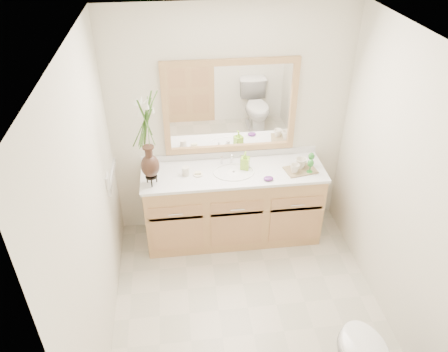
{
  "coord_description": "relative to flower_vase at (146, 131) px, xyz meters",
  "views": [
    {
      "loc": [
        -0.54,
        -2.6,
        3.21
      ],
      "look_at": [
        -0.14,
        0.65,
        1.03
      ],
      "focal_mm": 35.0,
      "sensor_mm": 36.0,
      "label": 1
    }
  ],
  "objects": [
    {
      "name": "purple_dish",
      "position": [
        1.12,
        -0.08,
        -0.55
      ],
      "size": [
        0.11,
        0.1,
        0.03
      ],
      "primitive_type": "ellipsoid",
      "rotation": [
        0.0,
        0.0,
        0.29
      ],
      "color": "#54236A",
      "rests_on": "counter"
    },
    {
      "name": "mug_left",
      "position": [
        1.4,
        0.01,
        -0.51
      ],
      "size": [
        0.12,
        0.11,
        0.09
      ],
      "primitive_type": "imported",
      "rotation": [
        0.0,
        0.0,
        -0.39
      ],
      "color": "beige",
      "rests_on": "tray"
    },
    {
      "name": "wall_back",
      "position": [
        0.8,
        0.4,
        -0.2
      ],
      "size": [
        2.4,
        0.02,
        2.4
      ],
      "primitive_type": "cube",
      "color": "beige",
      "rests_on": "floor"
    },
    {
      "name": "flower_vase",
      "position": [
        0.0,
        0.0,
        0.0
      ],
      "size": [
        0.21,
        0.21,
        0.84
      ],
      "rotation": [
        0.0,
        0.0,
        0.4
      ],
      "color": "black",
      "rests_on": "counter"
    },
    {
      "name": "sink",
      "position": [
        0.8,
        0.1,
        -0.63
      ],
      "size": [
        0.38,
        0.34,
        0.23
      ],
      "color": "white",
      "rests_on": "counter"
    },
    {
      "name": "goblet_front",
      "position": [
        1.55,
        -0.01,
        -0.46
      ],
      "size": [
        0.06,
        0.06,
        0.14
      ],
      "color": "#2A7B29",
      "rests_on": "tray"
    },
    {
      "name": "tumbler",
      "position": [
        0.33,
        0.11,
        -0.53
      ],
      "size": [
        0.07,
        0.07,
        0.09
      ],
      "primitive_type": "cylinder",
      "color": "beige",
      "rests_on": "counter"
    },
    {
      "name": "ceiling",
      "position": [
        0.8,
        -0.9,
        1.0
      ],
      "size": [
        2.4,
        2.6,
        0.02
      ],
      "primitive_type": "cube",
      "color": "white",
      "rests_on": "wall_back"
    },
    {
      "name": "floor",
      "position": [
        0.8,
        -0.9,
        -1.4
      ],
      "size": [
        2.6,
        2.6,
        0.0
      ],
      "primitive_type": "plane",
      "color": "#BDB8A1",
      "rests_on": "ground"
    },
    {
      "name": "tray",
      "position": [
        1.47,
        0.05,
        -0.56
      ],
      "size": [
        0.34,
        0.25,
        0.02
      ],
      "primitive_type": "cube",
      "rotation": [
        0.0,
        0.0,
        0.18
      ],
      "color": "brown",
      "rests_on": "counter"
    },
    {
      "name": "switch_plate",
      "position": [
        -0.38,
        -0.13,
        -0.42
      ],
      "size": [
        0.02,
        0.12,
        0.12
      ],
      "primitive_type": "cube",
      "color": "white",
      "rests_on": "wall_left"
    },
    {
      "name": "wall_left",
      "position": [
        -0.4,
        -0.9,
        -0.2
      ],
      "size": [
        0.02,
        2.6,
        2.4
      ],
      "primitive_type": "cube",
      "color": "beige",
      "rests_on": "floor"
    },
    {
      "name": "mug_right",
      "position": [
        1.48,
        0.08,
        -0.5
      ],
      "size": [
        0.12,
        0.12,
        0.11
      ],
      "primitive_type": "imported",
      "rotation": [
        0.0,
        0.0,
        0.14
      ],
      "color": "beige",
      "rests_on": "tray"
    },
    {
      "name": "goblet_back",
      "position": [
        1.59,
        0.11,
        -0.46
      ],
      "size": [
        0.06,
        0.06,
        0.14
      ],
      "color": "#2A7B29",
      "rests_on": "tray"
    },
    {
      "name": "wall_right",
      "position": [
        2.0,
        -0.9,
        -0.2
      ],
      "size": [
        0.02,
        2.6,
        2.4
      ],
      "primitive_type": "cube",
      "color": "beige",
      "rests_on": "floor"
    },
    {
      "name": "vanity",
      "position": [
        0.8,
        0.12,
        -1.0
      ],
      "size": [
        1.8,
        0.55,
        0.8
      ],
      "color": "tan",
      "rests_on": "floor"
    },
    {
      "name": "soap_dish",
      "position": [
        0.45,
        0.1,
        -0.56
      ],
      "size": [
        0.1,
        0.1,
        0.03
      ],
      "color": "beige",
      "rests_on": "counter"
    },
    {
      "name": "counter",
      "position": [
        0.8,
        0.12,
        -0.59
      ],
      "size": [
        1.84,
        0.57,
        0.03
      ],
      "primitive_type": "cube",
      "color": "white",
      "rests_on": "vanity"
    },
    {
      "name": "mirror",
      "position": [
        0.8,
        0.38,
        0.0
      ],
      "size": [
        1.32,
        0.04,
        0.97
      ],
      "color": "white",
      "rests_on": "wall_back"
    },
    {
      "name": "soap_bottle",
      "position": [
        0.93,
        0.16,
        -0.49
      ],
      "size": [
        0.1,
        0.1,
        0.17
      ],
      "primitive_type": "imported",
      "rotation": [
        0.0,
        0.0,
        -0.35
      ],
      "color": "#89C32E",
      "rests_on": "counter"
    }
  ]
}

